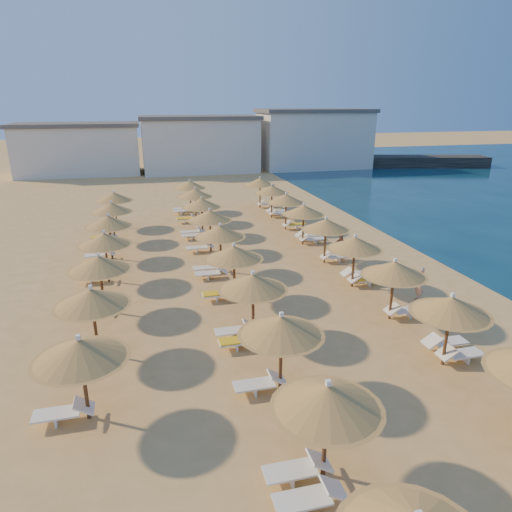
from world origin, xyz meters
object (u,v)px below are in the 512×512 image
object	(u,v)px
jetty	(383,161)
beachgoer_a	(419,284)
beachgoer_c	(341,247)
parasol_row_west	(227,242)
parasol_row_east	(339,234)

from	to	relation	value
jetty	beachgoer_a	size ratio (longest dim) A/B	17.82
jetty	beachgoer_c	xyz separation A→B (m)	(-23.12, -36.87, 0.03)
parasol_row_west	jetty	bearing A→B (deg)	52.07
parasol_row_east	beachgoer_c	xyz separation A→B (m)	(1.19, 2.30, -1.54)
parasol_row_east	beachgoer_a	size ratio (longest dim) A/B	22.04
beachgoer_a	beachgoer_c	bearing A→B (deg)	-160.45
beachgoer_c	parasol_row_west	bearing A→B (deg)	-119.09
parasol_row_east	parasol_row_west	size ratio (longest dim) A/B	1.00
beachgoer_c	beachgoer_a	bearing A→B (deg)	-36.81
parasol_row_west	beachgoer_a	distance (m)	9.66
parasol_row_west	beachgoer_a	xyz separation A→B (m)	(8.52, -4.30, -1.47)
parasol_row_east	beachgoer_a	xyz separation A→B (m)	(2.30, -4.30, -1.47)
beachgoer_c	beachgoer_a	size ratio (longest dim) A/B	0.92
parasol_row_west	beachgoer_c	distance (m)	7.91
parasol_row_east	parasol_row_west	world-z (taller)	same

